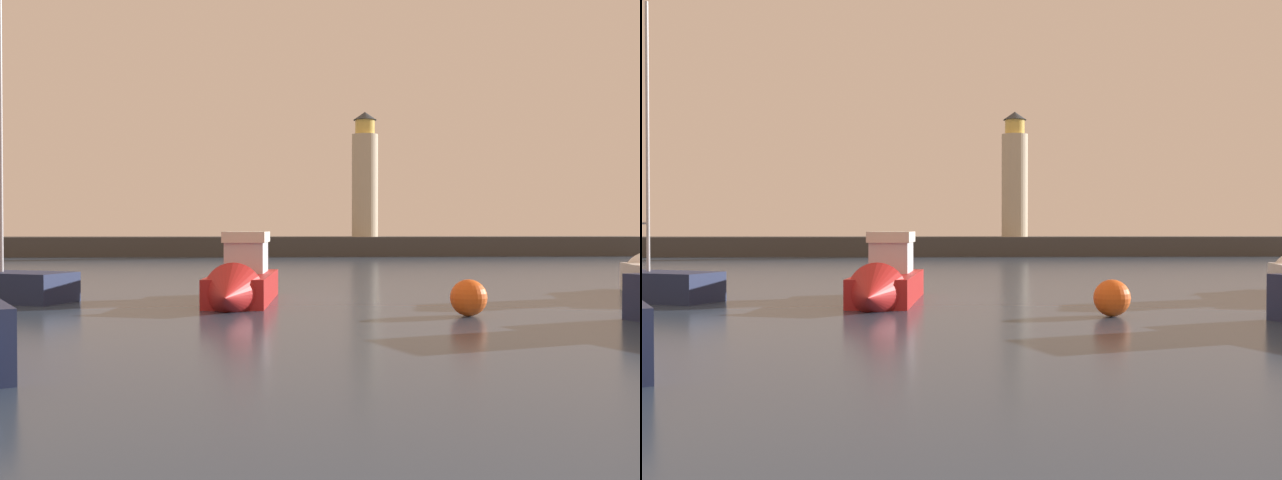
# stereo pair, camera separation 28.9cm
# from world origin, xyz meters

# --- Properties ---
(ground_plane) EXTENTS (220.00, 220.00, 0.00)m
(ground_plane) POSITION_xyz_m (0.00, 32.68, 0.00)
(ground_plane) COLOR #2D3D51
(breakwater) EXTENTS (62.08, 6.03, 1.70)m
(breakwater) POSITION_xyz_m (0.00, 65.36, 0.85)
(breakwater) COLOR #423F3D
(breakwater) RESTS_ON ground_plane
(lighthouse) EXTENTS (2.37, 2.37, 11.34)m
(lighthouse) POSITION_xyz_m (5.16, 65.36, 7.07)
(lighthouse) COLOR beige
(lighthouse) RESTS_ON breakwater
(motorboat_1) EXTENTS (2.44, 7.37, 2.84)m
(motorboat_1) POSITION_xyz_m (-3.80, 22.68, 0.73)
(motorboat_1) COLOR #B21E1E
(motorboat_1) RESTS_ON ground_plane
(mooring_buoy) EXTENTS (1.07, 1.07, 1.07)m
(mooring_buoy) POSITION_xyz_m (2.99, 18.88, 0.53)
(mooring_buoy) COLOR #EA5919
(mooring_buoy) RESTS_ON ground_plane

